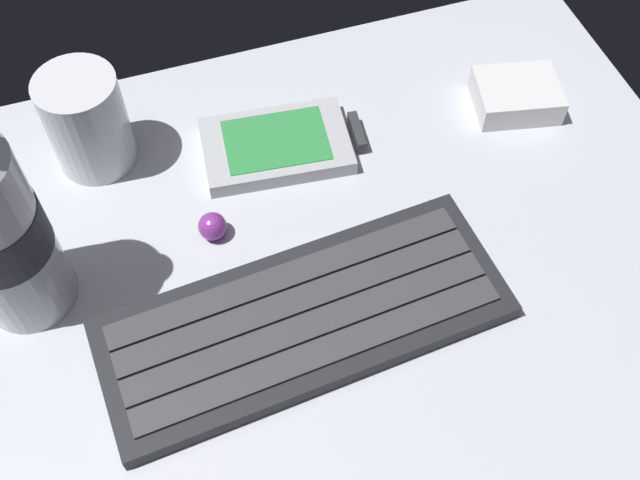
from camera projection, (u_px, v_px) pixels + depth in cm
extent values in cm
cube|color=silver|center=(320.00, 269.00, 59.14)|extent=(64.00, 48.00, 2.00)
cube|color=#232328|center=(304.00, 319.00, 54.83)|extent=(29.72, 13.08, 1.40)
cube|color=#3D3D42|center=(287.00, 276.00, 55.82)|extent=(26.75, 3.94, 0.30)
cube|color=#3D3D42|center=(298.00, 300.00, 54.69)|extent=(26.75, 3.94, 0.30)
cube|color=#3D3D42|center=(309.00, 326.00, 53.56)|extent=(26.75, 3.94, 0.30)
cube|color=#3D3D42|center=(322.00, 353.00, 52.43)|extent=(26.75, 3.94, 0.30)
cube|color=#B7BABF|center=(282.00, 145.00, 63.88)|extent=(12.75, 8.86, 1.40)
cube|color=green|center=(282.00, 139.00, 63.26)|extent=(8.99, 6.81, 0.10)
cube|color=#333338|center=(357.00, 132.00, 64.63)|extent=(1.21, 3.86, 1.12)
cylinder|color=silver|center=(87.00, 122.00, 60.54)|extent=(6.40, 6.40, 8.50)
cylinder|color=yellow|center=(90.00, 130.00, 61.36)|extent=(5.50, 5.50, 6.12)
cube|color=white|center=(516.00, 95.00, 66.31)|extent=(8.01, 6.94, 2.40)
sphere|color=purple|center=(212.00, 226.00, 58.80)|extent=(2.20, 2.20, 2.20)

